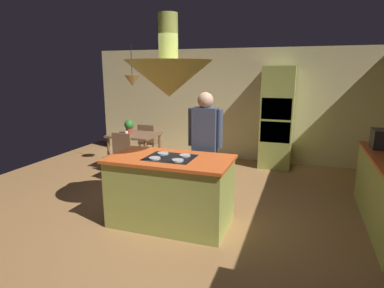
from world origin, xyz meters
TOP-DOWN VIEW (x-y plane):
  - ground at (0.00, 0.00)m, footprint 8.16×8.16m
  - wall_back at (0.00, 3.45)m, footprint 6.80×0.10m
  - kitchen_island at (0.00, -0.20)m, footprint 1.64×0.90m
  - oven_tower at (1.10, 3.04)m, footprint 0.66×0.62m
  - dining_table at (-1.70, 1.90)m, footprint 0.96×0.80m
  - person_at_island at (0.27, 0.52)m, footprint 0.53×0.23m
  - range_hood at (0.00, -0.20)m, footprint 1.10×1.10m
  - pendant_light_over_table at (-1.70, 1.90)m, footprint 0.32×0.32m
  - chair_facing_island at (-1.70, 1.28)m, footprint 0.40×0.40m
  - chair_by_back_wall at (-1.70, 2.52)m, footprint 0.40×0.40m
  - potted_plant_on_table at (-1.80, 1.87)m, footprint 0.20×0.20m
  - cup_on_table at (-1.77, 1.70)m, footprint 0.07×0.07m

SIDE VIEW (x-z plane):
  - ground at x=0.00m, z-range 0.00..0.00m
  - kitchen_island at x=0.00m, z-range -0.01..0.95m
  - chair_facing_island at x=-1.70m, z-range 0.07..0.94m
  - chair_by_back_wall at x=-1.70m, z-range 0.07..0.94m
  - dining_table at x=-1.70m, z-range 0.26..1.02m
  - cup_on_table at x=-1.77m, z-range 0.76..0.85m
  - potted_plant_on_table at x=-1.80m, z-range 0.78..1.08m
  - person_at_island at x=0.27m, z-range 0.14..1.89m
  - oven_tower at x=1.10m, z-range 0.00..2.15m
  - wall_back at x=0.00m, z-range 0.00..2.55m
  - pendant_light_over_table at x=-1.70m, z-range 1.45..2.27m
  - range_hood at x=0.00m, z-range 1.49..2.49m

